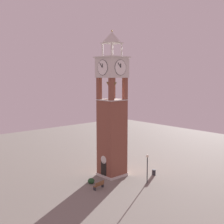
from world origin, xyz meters
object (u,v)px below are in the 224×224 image
(clock_tower, at_px, (112,117))
(trash_bin, at_px, (154,172))
(lamp_post, at_px, (147,163))
(park_bench, at_px, (99,185))

(clock_tower, height_order, trash_bin, clock_tower)
(lamp_post, xyz_separation_m, trash_bin, (-1.44, 3.07, -2.25))
(clock_tower, xyz_separation_m, park_bench, (2.68, -4.59, -7.87))
(park_bench, bearing_deg, lamp_post, 65.78)
(park_bench, xyz_separation_m, lamp_post, (2.68, 5.96, 2.16))
(clock_tower, relative_size, park_bench, 12.21)
(park_bench, bearing_deg, clock_tower, 120.30)
(park_bench, height_order, lamp_post, lamp_post)
(clock_tower, relative_size, trash_bin, 25.11)
(clock_tower, height_order, park_bench, clock_tower)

